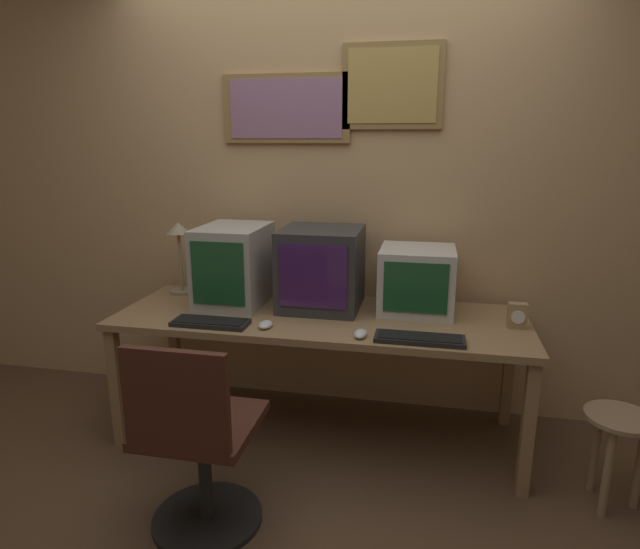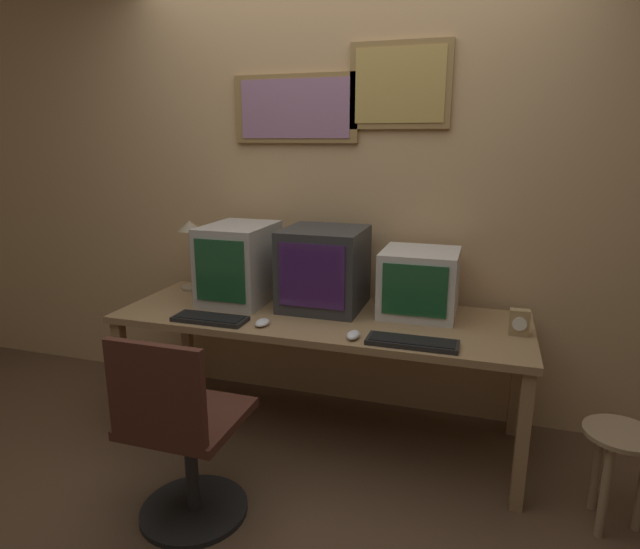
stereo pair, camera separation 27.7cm
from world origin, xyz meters
TOP-DOWN VIEW (x-y plane):
  - ground_plane at (0.00, 0.00)m, footprint 14.00×14.00m
  - wall_back at (-0.00, 1.24)m, footprint 8.00×0.08m
  - desk at (0.00, 0.76)m, footprint 2.15×0.76m
  - monitor_left at (-0.51, 0.87)m, footprint 0.35×0.47m
  - monitor_center at (-0.02, 0.90)m, footprint 0.43×0.44m
  - monitor_right at (0.49, 0.94)m, footprint 0.39×0.39m
  - keyboard_main at (-0.51, 0.50)m, footprint 0.38×0.15m
  - keyboard_side at (0.53, 0.48)m, footprint 0.41×0.14m
  - mouse_near_keyboard at (-0.22, 0.51)m, footprint 0.07×0.10m
  - mouse_far_corner at (0.25, 0.48)m, footprint 0.06×0.11m
  - desk_clock at (0.99, 0.76)m, footprint 0.09×0.06m
  - desk_lamp at (-0.90, 1.00)m, footprint 0.15×0.15m
  - office_chair at (-0.33, -0.08)m, footprint 0.47×0.47m
  - side_stool at (1.40, 0.45)m, footprint 0.30×0.30m

SIDE VIEW (x-z plane):
  - ground_plane at x=0.00m, z-range 0.00..0.00m
  - side_stool at x=1.40m, z-range 0.10..0.55m
  - office_chair at x=-0.33m, z-range -0.05..0.82m
  - desk at x=0.00m, z-range 0.29..0.99m
  - keyboard_side at x=0.53m, z-range 0.70..0.73m
  - keyboard_main at x=-0.51m, z-range 0.70..0.73m
  - mouse_near_keyboard at x=-0.22m, z-range 0.70..0.74m
  - mouse_far_corner at x=0.25m, z-range 0.70..0.74m
  - desk_clock at x=0.99m, z-range 0.70..0.83m
  - monitor_right at x=0.49m, z-range 0.70..1.05m
  - monitor_center at x=-0.02m, z-range 0.70..1.14m
  - monitor_left at x=-0.51m, z-range 0.70..1.14m
  - desk_lamp at x=-0.90m, z-range 0.79..1.22m
  - wall_back at x=0.00m, z-range 0.01..2.61m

